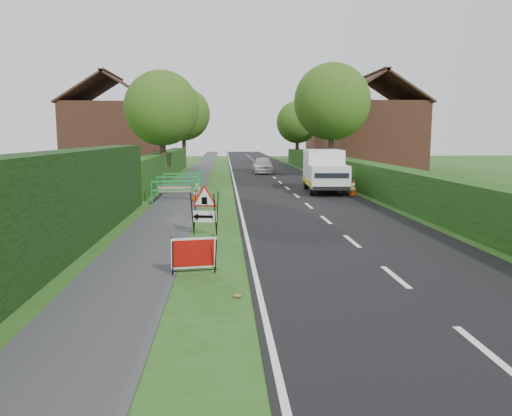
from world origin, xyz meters
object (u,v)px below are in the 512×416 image
red_rect_sign (194,254)px  hatchback_car (263,165)px  triangle_sign (203,206)px  works_van (325,170)px

red_rect_sign → hatchback_car: (3.64, 28.35, 0.19)m
red_rect_sign → triangle_sign: triangle_sign is taller
works_van → hatchback_car: size_ratio=1.29×
red_rect_sign → triangle_sign: 4.19m
triangle_sign → hatchback_car: 24.44m
triangle_sign → hatchback_car: bearing=92.1°
works_van → red_rect_sign: bearing=-107.0°
red_rect_sign → triangle_sign: (0.03, 4.17, 0.42)m
triangle_sign → works_van: works_van is taller
works_van → triangle_sign: bearing=-113.7°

